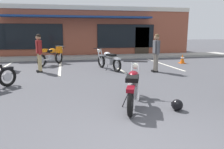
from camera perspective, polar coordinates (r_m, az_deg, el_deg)
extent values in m
plane|color=#47474C|center=(7.11, -2.49, -3.40)|extent=(80.00, 80.00, 0.00)
cube|color=#A8A59E|center=(15.06, -7.77, 4.44)|extent=(22.00, 1.80, 0.14)
cube|color=brown|center=(18.96, -8.89, 10.93)|extent=(16.78, 5.96, 3.57)
cube|color=beige|center=(16.04, -8.38, 16.81)|extent=(16.78, 0.06, 0.30)
cube|color=black|center=(16.06, -20.37, 9.20)|extent=(4.30, 0.06, 1.70)
cube|color=black|center=(16.54, 3.67, 9.88)|extent=(4.30, 0.06, 1.70)
cube|color=#33281E|center=(16.94, 7.80, 8.48)|extent=(1.10, 0.06, 2.10)
cube|color=navy|center=(15.57, -8.21, 14.59)|extent=(10.07, 0.90, 0.12)
cube|color=silver|center=(11.86, -26.93, 1.25)|extent=(0.12, 4.80, 0.01)
cube|color=silver|center=(11.46, -13.30, 1.86)|extent=(0.12, 4.80, 0.01)
cube|color=silver|center=(11.74, 0.48, 2.37)|extent=(0.12, 4.80, 0.01)
cube|color=silver|center=(12.65, 12.95, 2.71)|extent=(0.12, 4.80, 0.01)
torus|color=black|center=(4.67, 4.80, -7.07)|extent=(0.33, 0.63, 0.64)
cylinder|color=#B7B7BC|center=(4.67, 4.80, -7.07)|extent=(0.16, 0.29, 0.29)
torus|color=black|center=(6.05, 5.86, -2.88)|extent=(0.33, 0.63, 0.64)
cylinder|color=#B7B7BC|center=(6.05, 5.86, -2.88)|extent=(0.16, 0.29, 0.29)
cylinder|color=silver|center=(6.09, 5.13, 0.30)|extent=(0.16, 0.32, 0.66)
cylinder|color=silver|center=(6.08, 6.82, 0.25)|extent=(0.16, 0.32, 0.66)
cylinder|color=black|center=(6.11, 6.08, 3.36)|extent=(0.63, 0.27, 0.03)
sphere|color=silver|center=(6.21, 6.10, 2.18)|extent=(0.22, 0.22, 0.17)
cube|color=maroon|center=(6.03, 5.94, -0.02)|extent=(0.26, 0.39, 0.06)
cube|color=#9E9EA3|center=(5.26, 5.36, -4.10)|extent=(0.37, 0.46, 0.28)
cylinder|color=silver|center=(4.91, 6.69, -5.72)|extent=(0.27, 0.54, 0.07)
cylinder|color=black|center=(5.40, 5.55, -1.09)|extent=(0.40, 0.90, 0.26)
ellipsoid|color=maroon|center=(5.40, 5.58, -0.21)|extent=(0.42, 0.54, 0.22)
cube|color=black|center=(5.05, 5.31, -1.00)|extent=(0.45, 0.59, 0.10)
cube|color=maroon|center=(4.57, 4.83, -3.81)|extent=(0.28, 0.39, 0.08)
cylinder|color=black|center=(5.28, 3.29, -6.95)|extent=(0.13, 0.07, 0.29)
torus|color=black|center=(11.77, -17.75, 3.42)|extent=(0.45, 0.58, 0.64)
cylinder|color=#B7B7BC|center=(11.77, -17.75, 3.42)|extent=(0.22, 0.27, 0.29)
torus|color=black|center=(12.88, -13.58, 4.25)|extent=(0.45, 0.58, 0.64)
cylinder|color=#B7B7BC|center=(12.88, -13.58, 4.25)|extent=(0.22, 0.27, 0.29)
cylinder|color=silver|center=(12.98, -13.70, 5.71)|extent=(0.22, 0.29, 0.66)
cylinder|color=silver|center=(12.88, -13.05, 5.70)|extent=(0.22, 0.29, 0.66)
cylinder|color=black|center=(12.97, -13.23, 7.15)|extent=(0.56, 0.41, 0.03)
sphere|color=silver|center=(13.05, -13.00, 6.56)|extent=(0.24, 0.24, 0.17)
cube|color=orange|center=(12.89, -13.53, 5.60)|extent=(0.32, 0.37, 0.06)
cube|color=#9E9EA3|center=(12.25, -15.82, 4.18)|extent=(0.43, 0.47, 0.28)
cylinder|color=silver|center=(11.88, -16.40, 3.76)|extent=(0.37, 0.49, 0.07)
cylinder|color=black|center=(12.38, -15.30, 5.39)|extent=(0.59, 0.80, 0.26)
ellipsoid|color=orange|center=(12.40, -15.21, 5.96)|extent=(0.55, 0.60, 0.26)
cube|color=orange|center=(12.88, -13.53, 6.22)|extent=(0.37, 0.36, 0.36)
cube|color=black|center=(12.13, -16.21, 5.91)|extent=(0.43, 0.47, 0.10)
cube|color=orange|center=(11.90, -17.14, 5.96)|extent=(0.35, 0.38, 0.16)
cylinder|color=black|center=(12.34, -16.61, 2.97)|extent=(0.12, 0.10, 0.29)
torus|color=black|center=(7.94, -25.45, -0.57)|extent=(0.51, 0.54, 0.64)
cylinder|color=#B7B7BC|center=(7.94, -25.45, -0.57)|extent=(0.24, 0.25, 0.29)
cube|color=black|center=(7.91, -25.50, 1.44)|extent=(0.36, 0.37, 0.08)
torus|color=black|center=(9.77, 1.29, 2.49)|extent=(0.30, 0.64, 0.64)
cylinder|color=#B7B7BC|center=(9.77, 1.29, 2.49)|extent=(0.15, 0.29, 0.29)
torus|color=black|center=(11.00, -2.75, 3.43)|extent=(0.30, 0.64, 0.64)
cylinder|color=#B7B7BC|center=(11.00, -2.75, 3.43)|extent=(0.15, 0.29, 0.29)
cylinder|color=silver|center=(11.01, -3.43, 5.11)|extent=(0.15, 0.32, 0.66)
cylinder|color=silver|center=(11.09, -2.60, 5.16)|extent=(0.15, 0.32, 0.66)
cylinder|color=black|center=(11.09, -3.22, 6.82)|extent=(0.63, 0.24, 0.03)
sphere|color=silver|center=(11.17, -3.41, 6.12)|extent=(0.22, 0.22, 0.17)
cube|color=silver|center=(11.00, -2.86, 5.01)|extent=(0.25, 0.39, 0.06)
cube|color=#9E9EA3|center=(10.30, -0.62, 3.38)|extent=(0.36, 0.46, 0.28)
cylinder|color=silver|center=(10.06, 1.14, 2.97)|extent=(0.25, 0.54, 0.07)
cylinder|color=black|center=(10.44, -1.19, 4.81)|extent=(0.36, 0.91, 0.26)
ellipsoid|color=silver|center=(10.45, -1.24, 5.25)|extent=(0.40, 0.54, 0.22)
cube|color=black|center=(10.14, -0.22, 5.08)|extent=(0.43, 0.58, 0.10)
cube|color=silver|center=(9.71, 1.36, 4.10)|extent=(0.27, 0.39, 0.08)
cylinder|color=black|center=(10.19, -1.29, 1.81)|extent=(0.14, 0.07, 0.29)
cube|color=black|center=(10.24, -18.23, 0.74)|extent=(0.26, 0.15, 0.08)
cube|color=black|center=(10.44, -18.35, 0.92)|extent=(0.26, 0.15, 0.08)
cylinder|color=tan|center=(10.18, -18.15, 3.08)|extent=(0.18, 0.18, 0.80)
cylinder|color=tan|center=(10.38, -18.27, 3.22)|extent=(0.18, 0.18, 0.80)
cube|color=maroon|center=(10.22, -18.44, 6.82)|extent=(0.29, 0.42, 0.56)
cylinder|color=maroon|center=(9.97, -18.26, 6.51)|extent=(0.12, 0.12, 0.58)
cylinder|color=maroon|center=(10.47, -18.57, 6.68)|extent=(0.12, 0.12, 0.58)
sphere|color=#A07556|center=(10.20, -18.57, 9.06)|extent=(0.26, 0.26, 0.22)
sphere|color=black|center=(10.20, -18.53, 9.34)|extent=(0.25, 0.25, 0.21)
cube|color=black|center=(9.94, 11.12, 0.80)|extent=(0.25, 0.13, 0.08)
cube|color=black|center=(10.13, 10.80, 1.00)|extent=(0.25, 0.13, 0.08)
cylinder|color=slate|center=(9.89, 11.43, 3.19)|extent=(0.17, 0.17, 0.80)
cylinder|color=slate|center=(10.08, 11.10, 3.35)|extent=(0.17, 0.17, 0.80)
cube|color=#4C4C51|center=(9.92, 11.41, 7.05)|extent=(0.26, 0.40, 0.56)
cylinder|color=#4C4C51|center=(9.68, 11.83, 6.71)|extent=(0.11, 0.11, 0.58)
cylinder|color=#4C4C51|center=(10.16, 10.99, 6.93)|extent=(0.11, 0.11, 0.58)
sphere|color=#A07556|center=(9.90, 11.50, 9.36)|extent=(0.24, 0.24, 0.22)
sphere|color=brown|center=(9.90, 11.57, 9.65)|extent=(0.23, 0.23, 0.21)
sphere|color=black|center=(5.27, 16.53, -7.57)|extent=(0.26, 0.26, 0.26)
cube|color=black|center=(5.35, 15.99, -7.30)|extent=(0.18, 0.03, 0.09)
cube|color=orange|center=(13.16, 17.71, 2.83)|extent=(0.34, 0.34, 0.03)
cone|color=orange|center=(13.13, 17.77, 3.98)|extent=(0.26, 0.26, 0.50)
cylinder|color=white|center=(13.13, 17.78, 4.15)|extent=(0.19, 0.19, 0.06)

